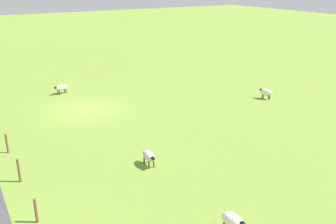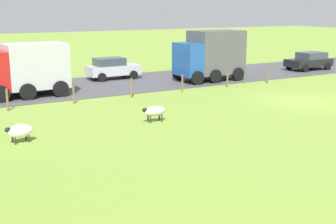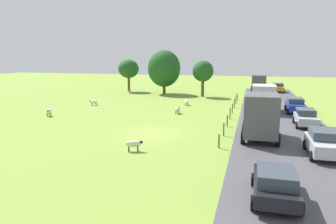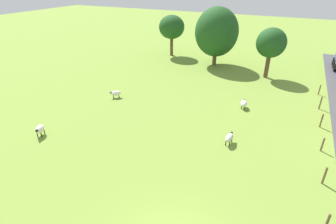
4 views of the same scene
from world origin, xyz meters
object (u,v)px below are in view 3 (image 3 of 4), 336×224
(tree_0, at_px, (164,69))
(tree_2, at_px, (203,71))
(tree_1, at_px, (129,69))
(car_4, at_px, (278,87))
(car_3, at_px, (275,183))
(car_6, at_px, (325,143))
(sheep_2, at_px, (49,111))
(sheep_4, at_px, (94,102))
(sheep_0, at_px, (178,109))
(truck_2, at_px, (259,83))
(truck_0, at_px, (263,97))
(car_1, at_px, (306,117))
(truck_1, at_px, (261,115))
(car_0, at_px, (261,95))
(sheep_1, at_px, (134,144))
(sheep_3, at_px, (187,102))
(car_2, at_px, (295,105))

(tree_0, height_order, tree_2, tree_0)
(tree_1, xyz_separation_m, car_4, (26.23, 5.81, -3.22))
(car_3, height_order, car_6, car_6)
(sheep_2, bearing_deg, car_4, 50.05)
(tree_1, bearing_deg, sheep_4, -84.14)
(car_6, bearing_deg, car_4, 90.51)
(sheep_0, distance_m, truck_2, 24.78)
(truck_0, bearing_deg, sheep_0, -158.70)
(tree_2, xyz_separation_m, car_1, (12.57, -19.08, -3.14))
(truck_1, relative_size, car_3, 1.20)
(sheep_0, bearing_deg, sheep_4, 165.84)
(sheep_2, bearing_deg, car_6, -15.84)
(truck_2, height_order, car_3, truck_2)
(sheep_0, xyz_separation_m, car_0, (9.25, 13.47, 0.34))
(sheep_1, bearing_deg, tree_0, 102.17)
(sheep_1, height_order, car_0, car_0)
(sheep_2, distance_m, tree_2, 25.05)
(car_4, bearing_deg, sheep_2, -129.95)
(car_3, bearing_deg, truck_2, 90.30)
(sheep_0, distance_m, sheep_3, 6.25)
(truck_1, distance_m, truck_2, 32.41)
(truck_2, relative_size, car_4, 1.07)
(sheep_1, bearing_deg, car_1, 42.00)
(tree_2, bearing_deg, car_1, -56.62)
(sheep_2, xyz_separation_m, car_1, (26.03, 1.76, 0.32))
(sheep_3, xyz_separation_m, car_3, (9.54, -26.30, 0.36))
(sheep_3, xyz_separation_m, car_2, (13.16, -2.21, 0.43))
(tree_1, relative_size, truck_1, 1.19)
(truck_0, xyz_separation_m, truck_2, (-0.28, 19.40, -0.02))
(car_4, xyz_separation_m, car_6, (0.34, -37.82, 0.05))
(tree_2, bearing_deg, tree_1, 164.89)
(sheep_3, distance_m, car_0, 11.95)
(tree_0, relative_size, tree_1, 1.28)
(tree_1, relative_size, car_0, 1.33)
(sheep_3, distance_m, car_2, 13.35)
(car_2, distance_m, car_6, 16.53)
(sheep_0, distance_m, tree_1, 24.16)
(car_0, xyz_separation_m, car_6, (3.52, -25.96, 0.06))
(sheep_0, xyz_separation_m, car_2, (12.90, 4.04, 0.38))
(tree_0, distance_m, car_1, 28.93)
(sheep_2, distance_m, tree_0, 24.04)
(car_4, bearing_deg, sheep_0, -116.15)
(tree_2, distance_m, truck_2, 11.61)
(sheep_0, height_order, car_0, car_0)
(tree_2, bearing_deg, car_4, 38.59)
(sheep_1, height_order, car_2, car_2)
(sheep_3, distance_m, truck_1, 18.11)
(sheep_0, distance_m, car_3, 22.10)
(truck_1, distance_m, car_0, 22.87)
(car_4, bearing_deg, tree_0, -158.10)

